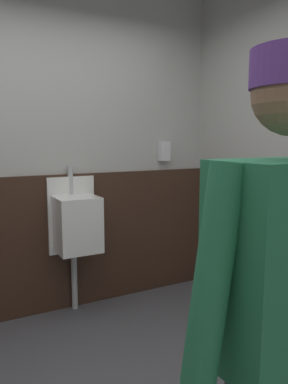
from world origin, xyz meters
name	(u,v)px	position (x,y,z in m)	size (l,w,h in m)	color
wall_back	(24,146)	(0.00, 1.62, 1.40)	(3.99, 0.12, 2.81)	#B2B2AD
wainscot_band_back	(31,247)	(0.00, 1.55, 0.58)	(3.39, 0.03, 1.17)	#382319
urinal_solo	(76,223)	(0.34, 1.40, 0.78)	(0.40, 0.34, 1.24)	white
person	(285,308)	(0.24, -0.80, 0.99)	(0.63, 0.60, 1.69)	#2D3342
soap_dispenser	(164,151)	(1.26, 1.52, 1.35)	(0.10, 0.07, 0.18)	silver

